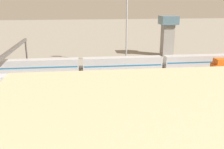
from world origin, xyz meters
name	(u,v)px	position (x,y,z in m)	size (l,w,h in m)	color
ground_plane	(131,81)	(0.00, 0.00, 0.00)	(400.00, 400.00, 0.00)	gray
track_bed_0	(122,66)	(0.00, -15.00, 0.06)	(140.00, 2.80, 0.12)	#3D3833
track_bed_1	(125,70)	(0.00, -10.00, 0.06)	(140.00, 2.80, 0.12)	#4C443D
track_bed_2	(128,75)	(0.00, -5.00, 0.06)	(140.00, 2.80, 0.12)	#4C443D
track_bed_3	(131,80)	(0.00, 0.00, 0.06)	(140.00, 2.80, 0.12)	#4C443D
track_bed_4	(135,87)	(0.00, 5.00, 0.06)	(140.00, 2.80, 0.12)	#4C443D
track_bed_5	(140,94)	(0.00, 10.00, 0.06)	(140.00, 2.80, 0.12)	#4C443D
track_bed_6	(145,103)	(0.00, 15.00, 0.06)	(140.00, 2.80, 0.12)	#4C443D
train_on_track_4	(59,82)	(17.70, 5.00, 2.02)	(47.20, 3.06, 3.80)	silver
train_on_track_1	(123,64)	(0.64, -10.00, 2.00)	(119.80, 3.06, 3.80)	#B7BABF
light_mast_0	(127,16)	(-1.77, -17.82, 15.14)	(2.80, 0.70, 23.22)	#9EA0A5
signal_gantry	(11,54)	(28.97, 0.00, 7.65)	(0.70, 35.00, 8.80)	#4C4742
control_tower	(168,33)	(-18.81, -28.58, 8.33)	(6.00, 6.00, 14.31)	gray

